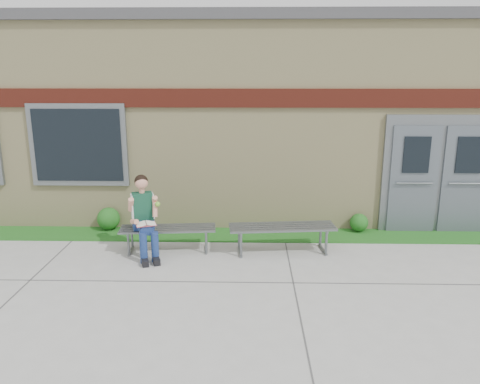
{
  "coord_description": "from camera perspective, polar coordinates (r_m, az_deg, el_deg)",
  "views": [
    {
      "loc": [
        0.35,
        -5.97,
        3.07
      ],
      "look_at": [
        0.17,
        1.7,
        1.1
      ],
      "focal_mm": 35.0,
      "sensor_mm": 36.0,
      "label": 1
    }
  ],
  "objects": [
    {
      "name": "girl",
      "position": [
        8.1,
        -11.59,
        -2.85
      ],
      "size": [
        0.64,
        0.91,
        1.39
      ],
      "rotation": [
        0.0,
        0.0,
        0.34
      ],
      "color": "navy",
      "rests_on": "ground"
    },
    {
      "name": "grass_strip",
      "position": [
        9.11,
        -0.93,
        -5.24
      ],
      "size": [
        16.0,
        0.8,
        0.02
      ],
      "primitive_type": "cube",
      "color": "#165519",
      "rests_on": "ground"
    },
    {
      "name": "bench_left",
      "position": [
        8.34,
        -8.75,
        -4.95
      ],
      "size": [
        1.7,
        0.61,
        0.43
      ],
      "rotation": [
        0.0,
        0.0,
        0.09
      ],
      "color": "slate",
      "rests_on": "ground"
    },
    {
      "name": "shrub_mid",
      "position": [
        9.69,
        -15.73,
        -3.14
      ],
      "size": [
        0.44,
        0.44,
        0.44
      ],
      "primitive_type": "sphere",
      "color": "#165519",
      "rests_on": "grass_strip"
    },
    {
      "name": "shrub_east",
      "position": [
        9.52,
        14.31,
        -3.63
      ],
      "size": [
        0.35,
        0.35,
        0.35
      ],
      "primitive_type": "sphere",
      "color": "#165519",
      "rests_on": "grass_strip"
    },
    {
      "name": "bench_right",
      "position": [
        8.22,
        5.15,
        -4.86
      ],
      "size": [
        1.88,
        0.69,
        0.48
      ],
      "rotation": [
        0.0,
        0.0,
        0.1
      ],
      "color": "slate",
      "rests_on": "ground"
    },
    {
      "name": "school_building",
      "position": [
        12.01,
        -0.34,
        9.76
      ],
      "size": [
        16.2,
        6.22,
        4.2
      ],
      "color": "beige",
      "rests_on": "ground"
    },
    {
      "name": "ground",
      "position": [
        6.72,
        -1.82,
        -12.77
      ],
      "size": [
        80.0,
        80.0,
        0.0
      ],
      "primitive_type": "plane",
      "color": "#9E9E99",
      "rests_on": "ground"
    }
  ]
}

